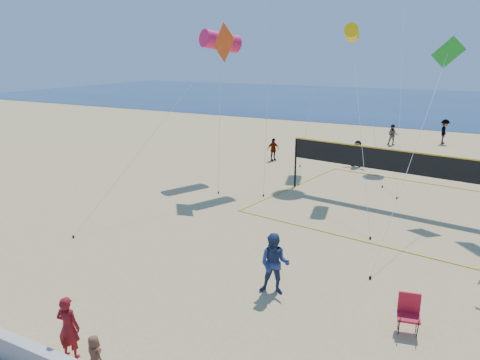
% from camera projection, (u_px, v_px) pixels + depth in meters
% --- Properties ---
extents(ground, '(120.00, 120.00, 0.00)m').
position_uv_depth(ground, '(187.00, 328.00, 12.27)').
color(ground, tan).
rests_on(ground, ground).
extents(ocean, '(140.00, 50.00, 0.03)m').
position_uv_depth(ocean, '(440.00, 104.00, 65.00)').
color(ocean, navy).
rests_on(ocean, ground).
extents(woman, '(0.65, 0.50, 1.58)m').
position_uv_depth(woman, '(68.00, 327.00, 10.91)').
color(woman, maroon).
rests_on(woman, ground).
extents(toddler, '(0.46, 0.33, 0.86)m').
position_uv_depth(toddler, '(95.00, 355.00, 9.53)').
color(toddler, brown).
rests_on(toddler, seawall).
extents(bystander_a, '(1.06, 0.92, 1.88)m').
position_uv_depth(bystander_a, '(275.00, 264.00, 13.82)').
color(bystander_a, navy).
rests_on(bystander_a, ground).
extents(far_person_0, '(0.83, 0.91, 1.49)m').
position_uv_depth(far_person_0, '(273.00, 149.00, 31.00)').
color(far_person_0, gray).
rests_on(far_person_0, ground).
extents(far_person_1, '(1.59, 0.68, 1.66)m').
position_uv_depth(far_person_1, '(357.00, 154.00, 29.32)').
color(far_person_1, gray).
rests_on(far_person_1, ground).
extents(far_person_3, '(0.83, 0.67, 1.59)m').
position_uv_depth(far_person_3, '(393.00, 135.00, 36.10)').
color(far_person_3, gray).
rests_on(far_person_3, ground).
extents(far_person_4, '(0.74, 1.25, 1.91)m').
position_uv_depth(far_person_4, '(445.00, 132.00, 36.65)').
color(far_person_4, gray).
rests_on(far_person_4, ground).
extents(camp_chair, '(0.65, 0.77, 1.14)m').
position_uv_depth(camp_chair, '(409.00, 311.00, 11.99)').
color(camp_chair, red).
rests_on(camp_chair, ground).
extents(volleyball_net, '(11.43, 11.31, 2.69)m').
position_uv_depth(volleyball_net, '(388.00, 166.00, 21.72)').
color(volleyball_net, black).
rests_on(volleyball_net, ground).
extents(kite_0, '(3.11, 5.30, 8.22)m').
position_uv_depth(kite_0, '(221.00, 41.00, 26.24)').
color(kite_0, '#D71755').
rests_on(kite_0, ground).
extents(kite_2, '(3.50, 7.33, 8.34)m').
position_uv_depth(kite_2, '(352.00, 33.00, 22.77)').
color(kite_2, yellow).
rests_on(kite_2, ground).
extents(kite_3, '(2.59, 9.45, 8.40)m').
position_uv_depth(kite_3, '(219.00, 50.00, 22.84)').
color(kite_3, '#C93C0D').
rests_on(kite_3, ground).
extents(kite_4, '(1.53, 8.99, 7.67)m').
position_uv_depth(kite_4, '(444.00, 66.00, 19.80)').
color(kite_4, green).
rests_on(kite_4, ground).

